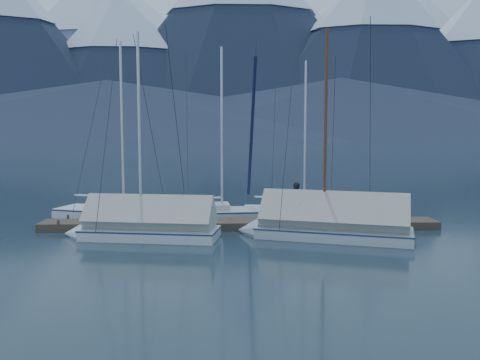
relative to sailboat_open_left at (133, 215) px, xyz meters
name	(u,v)px	position (x,y,z in m)	size (l,w,h in m)	color
ground	(241,237)	(5.33, -4.59, -0.17)	(1000.00, 1000.00, 0.00)	black
mountain_range	(231,59)	(9.45, 365.86, 58.48)	(877.00, 584.00, 150.50)	#475675
dock	(240,225)	(5.33, -2.59, -0.06)	(18.00, 1.50, 0.54)	#382D23
mooring_posts	(229,220)	(4.83, -2.59, 0.18)	(15.12, 1.52, 0.35)	#382D23
sailboat_open_left	(133,215)	(0.00, 0.00, 0.00)	(7.59, 4.26, 9.68)	silver
sailboat_open_mid	(232,215)	(4.99, 0.05, -0.01)	(7.24, 3.05, 9.39)	silver
sailboat_open_right	(313,214)	(9.20, 0.35, -0.02)	(6.82, 3.12, 8.73)	white
sailboat_covered_near	(320,226)	(8.60, -4.79, 0.30)	(7.59, 4.39, 9.45)	silver
sailboat_covered_far	(138,227)	(1.06, -4.71, 0.28)	(6.77, 3.09, 9.18)	silver
person	(297,202)	(7.92, -2.72, 1.05)	(0.64, 0.42, 1.77)	black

